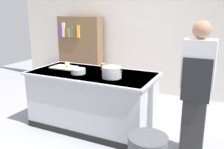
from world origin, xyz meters
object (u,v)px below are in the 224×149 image
object	(u,v)px
mixing_bowl	(78,71)
bookshelf	(80,52)
onion	(67,64)
person_chef	(197,86)
juice_cup	(103,66)
stock_pot	(112,72)

from	to	relation	value
mixing_bowl	bookshelf	xyz separation A→B (m)	(-1.22, 1.95, -0.08)
onion	bookshelf	world-z (taller)	bookshelf
mixing_bowl	person_chef	world-z (taller)	person_chef
mixing_bowl	juice_cup	distance (m)	0.47
stock_pot	mixing_bowl	world-z (taller)	stock_pot
person_chef	bookshelf	bearing A→B (deg)	67.74
juice_cup	bookshelf	world-z (taller)	bookshelf
stock_pot	bookshelf	distance (m)	2.63
onion	mixing_bowl	bearing A→B (deg)	-33.07
person_chef	bookshelf	size ratio (longest dim) A/B	1.01
stock_pot	person_chef	distance (m)	1.15
mixing_bowl	juice_cup	size ratio (longest dim) A/B	2.19
mixing_bowl	juice_cup	bearing A→B (deg)	64.51
onion	mixing_bowl	xyz separation A→B (m)	(0.38, -0.25, -0.02)
bookshelf	juice_cup	bearing A→B (deg)	-47.00
onion	juice_cup	distance (m)	0.61
onion	person_chef	distance (m)	2.10
bookshelf	person_chef	bearing A→B (deg)	-32.80
stock_pot	bookshelf	xyz separation A→B (m)	(-1.78, 1.93, -0.13)
juice_cup	person_chef	bearing A→B (deg)	-13.53
person_chef	mixing_bowl	bearing A→B (deg)	102.57
mixing_bowl	juice_cup	xyz separation A→B (m)	(0.20, 0.42, 0.01)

